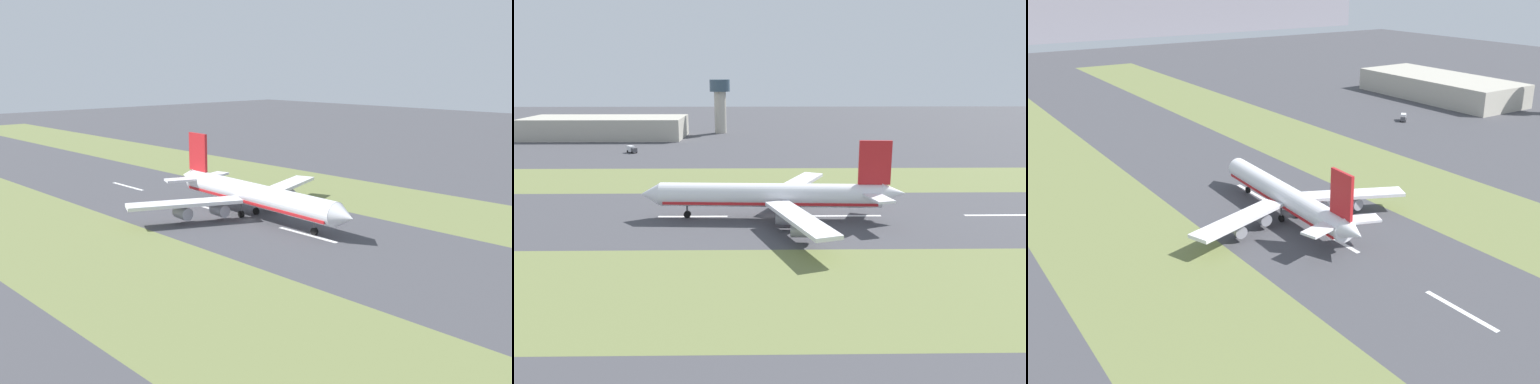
# 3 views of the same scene
# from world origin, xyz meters

# --- Properties ---
(ground_plane) EXTENTS (800.00, 800.00, 0.00)m
(ground_plane) POSITION_xyz_m (0.00, 0.00, 0.00)
(ground_plane) COLOR #424247
(grass_median_west) EXTENTS (40.00, 600.00, 0.01)m
(grass_median_west) POSITION_xyz_m (-45.00, 0.00, 0.00)
(grass_median_west) COLOR olive
(grass_median_west) RESTS_ON ground
(grass_median_east) EXTENTS (40.00, 600.00, 0.01)m
(grass_median_east) POSITION_xyz_m (45.00, 0.00, 0.00)
(grass_median_east) COLOR olive
(grass_median_east) RESTS_ON ground
(centreline_dash_near) EXTENTS (1.20, 18.00, 0.01)m
(centreline_dash_near) POSITION_xyz_m (0.00, -60.12, 0.01)
(centreline_dash_near) COLOR silver
(centreline_dash_near) RESTS_ON ground
(centreline_dash_mid) EXTENTS (1.20, 18.00, 0.01)m
(centreline_dash_mid) POSITION_xyz_m (0.00, -20.12, 0.01)
(centreline_dash_mid) COLOR silver
(centreline_dash_mid) RESTS_ON ground
(centreline_dash_far) EXTENTS (1.20, 18.00, 0.01)m
(centreline_dash_far) POSITION_xyz_m (0.00, 19.88, 0.01)
(centreline_dash_far) COLOR silver
(centreline_dash_far) RESTS_ON ground
(airplane_main_jet) EXTENTS (64.06, 67.19, 20.20)m
(airplane_main_jet) POSITION_xyz_m (-2.22, -2.02, 6.02)
(airplane_main_jet) COLOR white
(airplane_main_jet) RESTS_ON ground
(terminal_building) EXTENTS (36.00, 86.58, 11.53)m
(terminal_building) POSITION_xyz_m (155.99, 89.06, 5.77)
(terminal_building) COLOR #B2AD9E
(terminal_building) RESTS_ON ground
(service_truck) EXTENTS (5.89, 5.70, 3.10)m
(service_truck) POSITION_xyz_m (103.38, 61.85, 1.67)
(service_truck) COLOR #4C4C51
(service_truck) RESTS_ON ground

